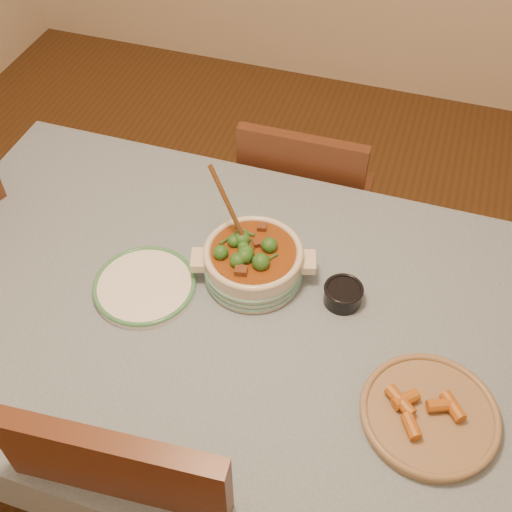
{
  "coord_description": "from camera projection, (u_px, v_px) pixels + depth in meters",
  "views": [
    {
      "loc": [
        0.38,
        -0.89,
        2.03
      ],
      "look_at": [
        0.05,
        0.12,
        0.84
      ],
      "focal_mm": 45.0,
      "sensor_mm": 36.0,
      "label": 1
    }
  ],
  "objects": [
    {
      "name": "floor",
      "position": [
        229.0,
        445.0,
        2.15
      ],
      "size": [
        4.5,
        4.5,
        0.0
      ],
      "primitive_type": "plane",
      "color": "#4B3015",
      "rests_on": "ground"
    },
    {
      "name": "white_plate",
      "position": [
        145.0,
        286.0,
        1.62
      ],
      "size": [
        0.28,
        0.28,
        0.02
      ],
      "rotation": [
        0.0,
        0.0,
        0.09
      ],
      "color": "white",
      "rests_on": "dining_table"
    },
    {
      "name": "stew_casserole",
      "position": [
        253.0,
        261.0,
        1.61
      ],
      "size": [
        0.32,
        0.3,
        0.3
      ],
      "rotation": [
        0.0,
        0.0,
        0.29
      ],
      "color": "beige",
      "rests_on": "dining_table"
    },
    {
      "name": "dining_table",
      "position": [
        221.0,
        330.0,
        1.66
      ],
      "size": [
        1.68,
        1.08,
        0.76
      ],
      "color": "brown",
      "rests_on": "floor"
    },
    {
      "name": "condiment_bowl",
      "position": [
        343.0,
        294.0,
        1.59
      ],
      "size": [
        0.1,
        0.1,
        0.05
      ],
      "rotation": [
        0.0,
        0.0,
        0.08
      ],
      "color": "black",
      "rests_on": "dining_table"
    },
    {
      "name": "fried_plate",
      "position": [
        430.0,
        413.0,
        1.38
      ],
      "size": [
        0.31,
        0.31,
        0.05
      ],
      "rotation": [
        0.0,
        0.0,
        -0.06
      ],
      "color": "#9F7C58",
      "rests_on": "dining_table"
    },
    {
      "name": "chair_far",
      "position": [
        304.0,
        206.0,
        2.22
      ],
      "size": [
        0.41,
        0.41,
        0.86
      ],
      "rotation": [
        0.0,
        0.0,
        3.15
      ],
      "color": "#582F1B",
      "rests_on": "floor"
    }
  ]
}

